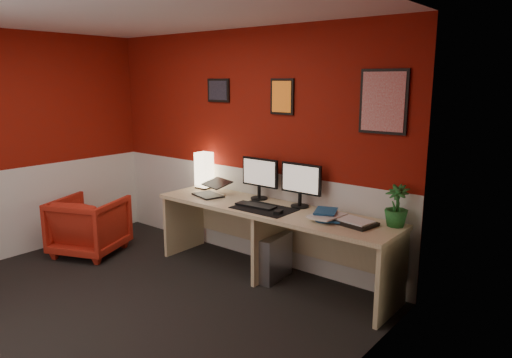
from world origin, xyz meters
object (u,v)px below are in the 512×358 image
Objects in this scene: laptop at (208,186)px; shoji_lamp at (204,171)px; potted_plant at (397,206)px; pc_tower at (273,257)px; zen_tray at (355,223)px; monitor_left at (259,172)px; monitor_right at (300,178)px; armchair at (89,226)px; desk at (271,243)px.

shoji_lamp is at bearing 156.01° from laptop.
potted_plant is 0.81× the size of pc_tower.
shoji_lamp reaches higher than zen_tray.
monitor_left reaches higher than pc_tower.
monitor_right is 2.53m from armchair.
zen_tray reaches higher than desk.
armchair is at bearing -133.54° from shoji_lamp.
desk is 0.96m from laptop.
shoji_lamp is 1.14× the size of zen_tray.
desk is 7.43× the size of zen_tray.
monitor_left is at bearing 143.57° from pc_tower.
desk reaches higher than pc_tower.
laptop reaches higher than zen_tray.
potted_plant reaches higher than zen_tray.
desk is 7.88× the size of laptop.
laptop is at bearing -177.15° from desk.
zen_tray reaches higher than pc_tower.
desk is at bearing -170.30° from potted_plant.
desk is at bearing -178.34° from zen_tray.
potted_plant is at bearing 22.12° from laptop.
armchair is (-3.23, -0.96, -0.58)m from potted_plant.
shoji_lamp is at bearing 164.56° from pc_tower.
desk is 3.59× the size of armchair.
monitor_right reaches higher than laptop.
shoji_lamp is 2.04m from zen_tray.
monitor_right reaches higher than armchair.
monitor_right is 0.77m from zen_tray.
monitor_left is 2.09m from armchair.
monitor_left reaches higher than desk.
monitor_right is at bearing 28.91° from laptop.
monitor_left is at bearing 171.54° from zen_tray.
shoji_lamp is 1.21× the size of laptop.
pc_tower is (-0.18, -0.20, -0.80)m from monitor_right.
zen_tray is at bearing 17.45° from laptop.
shoji_lamp is 1.33m from monitor_right.
monitor_right reaches higher than pc_tower.
potted_plant is at bearing 30.93° from zen_tray.
potted_plant is 3.42m from armchair.
desk reaches higher than armchair.
zen_tray is (0.89, 0.03, 0.38)m from desk.
zen_tray is 0.48× the size of armchair.
laptop is 0.91× the size of potted_plant.
monitor_left is 0.80× the size of armchair.
laptop is 2.03m from potted_plant.
monitor_right reaches higher than desk.
shoji_lamp reaches higher than pc_tower.
pc_tower is at bearing -9.88° from shoji_lamp.
desk is 2.18m from armchair.
armchair is at bearing -156.72° from monitor_right.
potted_plant is (2.02, 0.24, 0.07)m from laptop.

